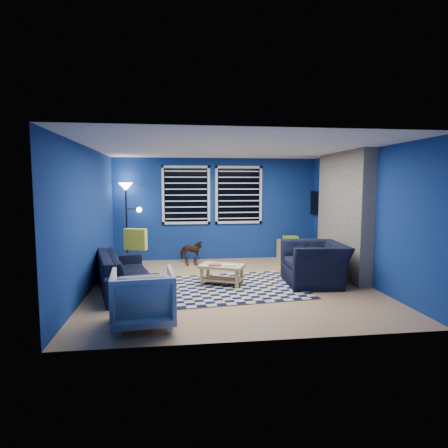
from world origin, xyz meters
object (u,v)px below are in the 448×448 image
at_px(rocking_horse, 191,251).
at_px(coffee_table, 222,270).
at_px(armchair_big, 315,264).
at_px(floor_lamp, 127,198).
at_px(armchair_bent, 143,298).
at_px(cabinet, 290,249).
at_px(tv, 319,203).
at_px(sofa, 126,271).

relative_size(rocking_horse, coffee_table, 0.60).
height_order(armchair_big, floor_lamp, floor_lamp).
xyz_separation_m(armchair_bent, cabinet, (3.28, 4.08, -0.12)).
distance_m(coffee_table, floor_lamp, 3.21).
height_order(tv, armchair_bent, tv).
xyz_separation_m(armchair_bent, rocking_horse, (0.79, 3.88, -0.07)).
xyz_separation_m(sofa, coffee_table, (1.73, 0.05, -0.05)).
relative_size(armchair_big, floor_lamp, 0.63).
distance_m(sofa, coffee_table, 1.73).
bearing_deg(rocking_horse, floor_lamp, 93.37).
bearing_deg(coffee_table, cabinet, 47.81).
bearing_deg(rocking_horse, tv, -80.17).
height_order(armchair_big, cabinet, armchair_big).
xyz_separation_m(armchair_big, rocking_horse, (-2.20, 2.17, -0.09)).
bearing_deg(armchair_bent, rocking_horse, -107.27).
distance_m(rocking_horse, floor_lamp, 1.95).
xyz_separation_m(tv, sofa, (-4.35, -2.01, -1.08)).
bearing_deg(sofa, coffee_table, -102.59).
bearing_deg(sofa, rocking_horse, -45.43).
bearing_deg(rocking_horse, cabinet, -74.66).
bearing_deg(armchair_bent, armchair_big, -155.98).
bearing_deg(floor_lamp, coffee_table, -48.45).
height_order(sofa, floor_lamp, floor_lamp).
relative_size(tv, armchair_bent, 1.22).
bearing_deg(cabinet, armchair_big, -103.39).
distance_m(armchair_bent, cabinet, 5.23).
distance_m(sofa, armchair_bent, 1.88).
height_order(sofa, armchair_bent, armchair_bent).
bearing_deg(cabinet, tv, -28.77).
relative_size(armchair_big, rocking_horse, 2.19).
distance_m(sofa, floor_lamp, 2.58).
distance_m(sofa, rocking_horse, 2.41).
relative_size(tv, floor_lamp, 0.53).
xyz_separation_m(rocking_horse, cabinet, (2.48, 0.20, -0.04)).
height_order(armchair_big, coffee_table, armchair_big).
distance_m(tv, floor_lamp, 4.58).
bearing_deg(coffee_table, armchair_bent, -124.24).
bearing_deg(floor_lamp, armchair_big, -32.70).
xyz_separation_m(armchair_big, floor_lamp, (-3.68, 2.36, 1.16)).
xyz_separation_m(rocking_horse, floor_lamp, (-1.48, 0.19, 1.25)).
height_order(rocking_horse, floor_lamp, floor_lamp).
distance_m(tv, cabinet, 1.32).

